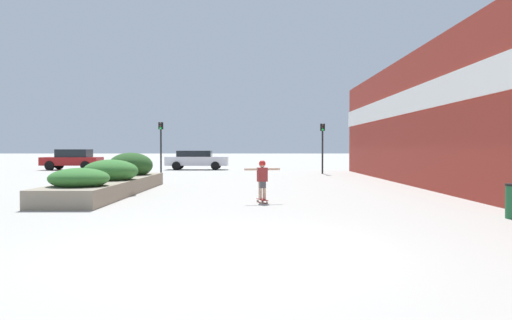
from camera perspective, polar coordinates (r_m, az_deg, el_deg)
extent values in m
plane|color=#A3A099|center=(7.96, -3.71, -10.37)|extent=(300.00, 300.00, 0.00)
cube|color=maroon|center=(20.50, 19.80, 4.75)|extent=(0.60, 32.46, 5.73)
cube|color=white|center=(23.21, 16.57, 6.34)|extent=(0.06, 26.64, 1.03)
cube|color=gray|center=(18.46, -16.32, -2.93)|extent=(1.89, 9.68, 0.52)
ellipsoid|color=#33702D|center=(15.37, -19.63, -1.98)|extent=(1.73, 1.80, 0.60)
ellipsoid|color=#33702D|center=(18.13, -16.34, -1.23)|extent=(1.88, 2.00, 0.81)
ellipsoid|color=#234C1E|center=(21.34, -14.19, -0.59)|extent=(1.79, 2.06, 1.05)
cube|color=maroon|center=(14.84, 0.65, -4.55)|extent=(0.35, 0.71, 0.01)
cylinder|color=beige|center=(15.05, 0.11, -4.70)|extent=(0.07, 0.07, 0.06)
cylinder|color=beige|center=(15.09, 0.71, -4.68)|extent=(0.07, 0.07, 0.06)
cylinder|color=beige|center=(14.59, 0.59, -4.89)|extent=(0.07, 0.07, 0.06)
cylinder|color=beige|center=(14.63, 1.20, -4.87)|extent=(0.07, 0.07, 0.06)
cylinder|color=tan|center=(14.79, 0.41, -3.51)|extent=(0.12, 0.12, 0.53)
cylinder|color=tan|center=(14.83, 0.89, -3.50)|extent=(0.12, 0.12, 0.53)
cube|color=#4C4C51|center=(14.80, 0.65, -2.85)|extent=(0.22, 0.20, 0.19)
cube|color=maroon|center=(14.78, 0.65, -1.67)|extent=(0.33, 0.22, 0.42)
cylinder|color=tan|center=(14.68, -0.65, -1.08)|extent=(0.40, 0.16, 0.07)
cylinder|color=tan|center=(14.86, 1.94, -1.05)|extent=(0.40, 0.16, 0.07)
sphere|color=tan|center=(14.77, 0.65, -0.53)|extent=(0.17, 0.17, 0.17)
sphere|color=red|center=(14.76, 0.65, -0.42)|extent=(0.20, 0.20, 0.20)
cube|color=silver|center=(38.13, -6.82, -0.12)|extent=(4.66, 1.75, 0.67)
cube|color=black|center=(38.14, -7.10, 0.73)|extent=(2.56, 1.54, 0.45)
cylinder|color=black|center=(38.82, -4.55, -0.58)|extent=(0.64, 0.22, 0.64)
cylinder|color=black|center=(37.16, -4.75, -0.67)|extent=(0.64, 0.22, 0.64)
cylinder|color=black|center=(39.16, -8.77, -0.58)|extent=(0.64, 0.22, 0.64)
cylinder|color=black|center=(37.51, -9.16, -0.66)|extent=(0.64, 0.22, 0.64)
cube|color=maroon|center=(39.88, -20.36, -0.13)|extent=(4.24, 1.85, 0.61)
cube|color=black|center=(39.81, -20.14, 0.73)|extent=(2.33, 1.63, 0.59)
cylinder|color=black|center=(39.55, -22.59, -0.61)|extent=(0.69, 0.22, 0.69)
cylinder|color=black|center=(41.18, -21.65, -0.53)|extent=(0.69, 0.22, 0.69)
cylinder|color=black|center=(38.62, -18.98, -0.62)|extent=(0.69, 0.22, 0.69)
cylinder|color=black|center=(40.28, -18.17, -0.54)|extent=(0.69, 0.22, 0.69)
cylinder|color=black|center=(32.00, -10.88, 0.94)|extent=(0.11, 0.11, 2.81)
cube|color=black|center=(32.03, -10.89, 3.86)|extent=(0.28, 0.20, 0.45)
sphere|color=#2D2823|center=(31.92, -10.93, 4.14)|extent=(0.15, 0.15, 0.15)
sphere|color=#2D2823|center=(31.91, -10.93, 3.87)|extent=(0.15, 0.15, 0.15)
sphere|color=green|center=(31.90, -10.93, 3.60)|extent=(0.15, 0.15, 0.15)
cylinder|color=black|center=(31.91, 7.54, 0.88)|extent=(0.11, 0.11, 2.73)
cube|color=black|center=(31.93, 7.55, 3.73)|extent=(0.28, 0.20, 0.45)
sphere|color=#2D2823|center=(31.82, 7.58, 4.01)|extent=(0.15, 0.15, 0.15)
sphere|color=#2D2823|center=(31.81, 7.57, 3.74)|extent=(0.15, 0.15, 0.15)
sphere|color=green|center=(31.81, 7.57, 3.47)|extent=(0.15, 0.15, 0.15)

